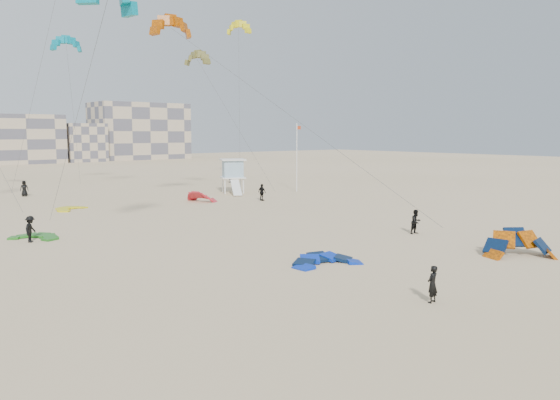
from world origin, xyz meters
TOP-DOWN VIEW (x-y plane):
  - ground at (0.00, 0.00)m, footprint 320.00×320.00m
  - kite_ground_blue at (2.45, 4.72)m, footprint 4.69×4.85m
  - kite_ground_orange at (12.96, -1.41)m, footprint 6.08×6.07m
  - kite_ground_green at (-8.37, 23.42)m, footprint 4.68×4.65m
  - kite_ground_red_far at (11.96, 34.39)m, footprint 4.61×4.52m
  - kite_ground_yellow at (-1.49, 36.78)m, footprint 4.50×4.55m
  - kitesurfer_main at (1.13, -3.46)m, footprint 0.66×0.47m
  - kitesurfer_b at (14.34, 7.36)m, footprint 0.93×0.74m
  - kitesurfer_c at (-8.98, 22.20)m, footprint 1.28×1.35m
  - kitesurfer_d at (17.54, 30.65)m, footprint 0.60×1.16m
  - kitesurfer_e at (-1.90, 51.91)m, footprint 1.08×0.90m
  - kitesurfer_f at (27.27, 51.37)m, footprint 0.74×1.75m
  - kite_fly_orange at (7.64, 32.27)m, footprint 7.81×30.24m
  - kite_fly_olive at (15.78, 41.17)m, footprint 5.06×13.72m
  - kite_fly_yellow at (29.48, 52.04)m, footprint 4.89×4.95m
  - kite_fly_teal_b at (5.96, 58.41)m, footprint 4.37×7.13m
  - lifeguard_tower_near at (19.61, 39.41)m, footprint 4.05×6.40m
  - flagpole at (26.88, 35.51)m, footprint 0.71×0.11m
  - condo_east at (50.00, 132.00)m, footprint 26.00×14.00m
  - condo_fill_right at (32.00, 128.00)m, footprint 10.00×10.00m

SIDE VIEW (x-z plane):
  - ground at x=0.00m, z-range 0.00..0.00m
  - kite_ground_blue at x=2.45m, z-range -0.80..0.80m
  - kite_ground_orange at x=12.96m, z-range -2.19..2.19m
  - kite_ground_green at x=-8.37m, z-range -0.30..0.30m
  - kite_ground_red_far at x=11.96m, z-range -1.73..1.73m
  - kite_ground_yellow at x=-1.49m, z-range -0.32..0.32m
  - kitesurfer_main at x=1.13m, z-range 0.00..1.68m
  - kitesurfer_b at x=14.34m, z-range 0.00..1.83m
  - kitesurfer_f at x=27.27m, z-range 0.00..1.83m
  - kitesurfer_c at x=-8.98m, z-range 0.00..1.84m
  - kitesurfer_d at x=17.54m, z-range 0.00..1.89m
  - kitesurfer_e at x=-1.90m, z-range 0.00..1.90m
  - lifeguard_tower_near at x=19.61m, z-range -0.02..4.26m
  - flagpole at x=26.88m, z-range 0.20..8.93m
  - condo_fill_right at x=32.00m, z-range 0.00..10.00m
  - condo_east at x=50.00m, z-range 0.00..16.00m
  - kite_fly_olive at x=15.78m, z-range 8.06..24.66m
  - kite_fly_orange at x=7.64m, z-range 8.67..26.89m
  - kite_fly_teal_b at x=5.96m, z-range 9.42..28.87m
  - kite_fly_yellow at x=29.48m, z-range 11.45..34.73m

